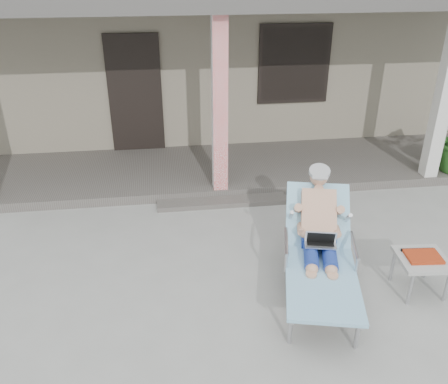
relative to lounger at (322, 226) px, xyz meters
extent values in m
plane|color=#9E9E99|center=(-0.82, 0.25, -0.80)|extent=(60.00, 60.00, 0.00)
cube|color=gray|center=(-0.82, 6.75, 0.70)|extent=(10.00, 5.00, 3.00)
cube|color=black|center=(-2.12, 4.22, 0.40)|extent=(0.95, 0.06, 2.10)
cube|color=black|center=(0.78, 4.22, 0.85)|extent=(1.20, 0.06, 1.30)
cube|color=black|center=(0.78, 4.21, 0.85)|extent=(1.32, 0.05, 1.42)
cube|color=#605B56|center=(-0.82, 3.25, -0.72)|extent=(10.00, 2.00, 0.15)
cube|color=red|center=(-0.82, 2.40, 0.66)|extent=(0.22, 0.22, 2.61)
cube|color=silver|center=(2.68, 2.40, 0.66)|extent=(0.22, 0.22, 2.61)
cube|color=#605B56|center=(-0.82, 2.10, -0.76)|extent=(2.00, 0.30, 0.07)
cylinder|color=#B7B7BC|center=(-0.54, -0.87, -0.60)|extent=(0.04, 0.04, 0.38)
cylinder|color=#B7B7BC|center=(0.09, -1.02, -0.60)|extent=(0.04, 0.04, 0.38)
cylinder|color=#B7B7BC|center=(-0.23, 0.41, -0.60)|extent=(0.04, 0.04, 0.38)
cylinder|color=#B7B7BC|center=(0.40, 0.26, -0.60)|extent=(0.04, 0.04, 0.38)
cube|color=#B7B7BC|center=(-0.12, -0.48, -0.40)|extent=(0.92, 1.38, 0.03)
cube|color=#92CCE2|center=(-0.12, -0.48, -0.37)|extent=(1.03, 1.44, 0.04)
cube|color=#B7B7BC|center=(0.10, 0.42, -0.15)|extent=(0.77, 0.73, 0.51)
cube|color=#92CCE2|center=(0.10, 0.42, -0.12)|extent=(0.88, 0.83, 0.58)
cylinder|color=#A7A7AA|center=(0.17, 0.71, 0.34)|extent=(0.31, 0.31, 0.13)
cube|color=silver|center=(-0.01, -0.04, -0.20)|extent=(0.39, 0.32, 0.24)
cube|color=#A7A6A2|center=(1.12, -0.26, -0.37)|extent=(0.58, 0.58, 0.04)
cylinder|color=#B7B7BC|center=(0.90, -0.48, -0.59)|extent=(0.04, 0.04, 0.41)
cylinder|color=#B7B7BC|center=(1.33, -0.48, -0.59)|extent=(0.04, 0.04, 0.41)
cylinder|color=#B7B7BC|center=(0.90, -0.05, -0.59)|extent=(0.04, 0.04, 0.41)
cylinder|color=#B7B7BC|center=(1.33, -0.05, -0.59)|extent=(0.04, 0.04, 0.41)
cube|color=#A52F11|center=(1.12, -0.26, -0.33)|extent=(0.40, 0.31, 0.03)
cube|color=black|center=(1.12, -0.12, -0.33)|extent=(0.38, 0.05, 0.04)
camera|label=1|loc=(-1.66, -4.29, 2.69)|focal=38.00mm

